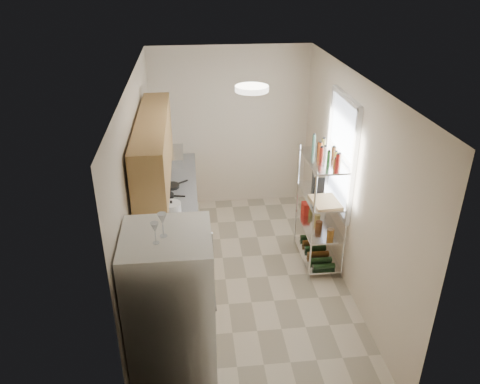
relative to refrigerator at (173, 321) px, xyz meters
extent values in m
cube|color=beige|center=(0.87, 1.71, -0.89)|extent=(2.50, 4.40, 0.01)
cube|color=white|center=(0.87, 1.71, 1.72)|extent=(2.50, 4.40, 0.01)
cube|color=beige|center=(0.87, 3.91, 0.41)|extent=(2.50, 0.01, 2.60)
cube|color=beige|center=(0.87, -0.50, 0.41)|extent=(2.50, 0.01, 2.60)
cube|color=beige|center=(-0.38, 1.71, 0.41)|extent=(0.01, 4.40, 2.60)
cube|color=beige|center=(2.12, 1.71, 0.41)|extent=(0.01, 4.40, 2.60)
cube|color=#9F7944|center=(-0.05, 2.15, -0.46)|extent=(0.60, 3.48, 0.86)
cube|color=gray|center=(-0.03, 2.15, -0.01)|extent=(0.63, 3.51, 0.04)
cube|color=#B7BABC|center=(-0.07, 1.01, -0.01)|extent=(0.52, 0.44, 0.04)
cube|color=#B7BABC|center=(0.23, 3.51, -0.43)|extent=(0.01, 0.55, 0.72)
cube|color=#9F7944|center=(-0.18, 1.81, 0.92)|extent=(0.33, 2.20, 0.72)
cube|color=#B7BABC|center=(-0.13, 2.61, 0.50)|extent=(0.50, 0.60, 0.12)
cube|color=white|center=(2.10, 2.06, 0.66)|extent=(0.06, 1.00, 1.46)
cube|color=silver|center=(1.88, 2.01, -0.79)|extent=(0.45, 0.90, 0.02)
cube|color=silver|center=(1.88, 2.01, -0.34)|extent=(0.45, 0.90, 0.02)
cube|color=silver|center=(1.88, 2.01, 0.11)|extent=(0.45, 0.90, 0.02)
cube|color=silver|center=(1.88, 2.01, 0.61)|extent=(0.45, 0.90, 0.02)
cylinder|color=silver|center=(1.66, 1.57, -0.11)|extent=(0.02, 0.02, 1.55)
cylinder|color=silver|center=(1.66, 2.45, -0.11)|extent=(0.02, 0.02, 1.55)
cylinder|color=silver|center=(2.09, 1.57, -0.11)|extent=(0.02, 0.02, 1.55)
cylinder|color=silver|center=(2.09, 2.45, -0.11)|extent=(0.02, 0.02, 1.55)
cylinder|color=white|center=(0.87, 1.41, 1.68)|extent=(0.34, 0.34, 0.05)
cube|color=white|center=(0.00, 0.00, 0.00)|extent=(0.73, 0.73, 1.77)
cylinder|color=silver|center=(-0.04, 1.84, 0.11)|extent=(0.23, 0.23, 0.19)
cylinder|color=black|center=(-0.14, 2.38, 0.03)|extent=(0.28, 0.28, 0.04)
cylinder|color=black|center=(-0.06, 2.67, 0.04)|extent=(0.30, 0.30, 0.04)
cube|color=tan|center=(1.86, 1.79, 0.14)|extent=(0.35, 0.44, 0.03)
cube|color=black|center=(1.86, 2.15, 0.25)|extent=(0.17, 0.23, 0.25)
cube|color=red|center=(1.77, 2.34, -0.24)|extent=(0.11, 0.15, 0.16)
camera|label=1|loc=(0.25, -3.21, 2.86)|focal=35.00mm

